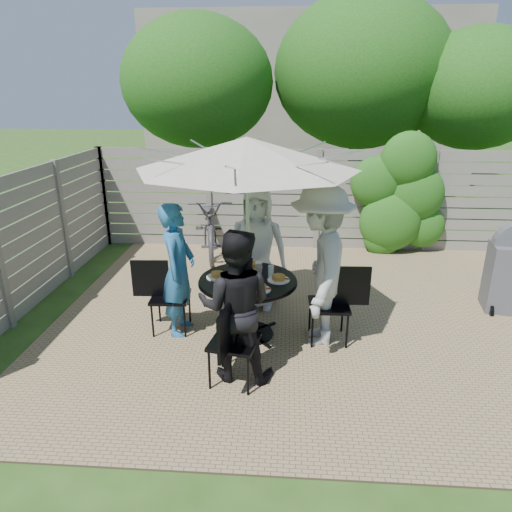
# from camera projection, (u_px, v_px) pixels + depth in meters

# --- Properties ---
(backyard_envelope) EXTENTS (60.00, 60.00, 5.00)m
(backyard_envelope) POSITION_uv_depth(u_px,v_px,m) (309.00, 97.00, 14.57)
(backyard_envelope) COLOR #294816
(backyard_envelope) RESTS_ON ground
(patio_table) EXTENTS (1.20, 1.20, 0.74)m
(patio_table) POSITION_uv_depth(u_px,v_px,m) (248.00, 297.00, 5.38)
(patio_table) COLOR black
(patio_table) RESTS_ON ground
(umbrella) EXTENTS (2.57, 2.57, 2.36)m
(umbrella) POSITION_uv_depth(u_px,v_px,m) (247.00, 153.00, 4.81)
(umbrella) COLOR silver
(umbrella) RESTS_ON ground
(chair_back) EXTENTS (0.46, 0.64, 0.85)m
(chair_back) POSITION_uv_depth(u_px,v_px,m) (258.00, 284.00, 6.37)
(chair_back) COLOR black
(chair_back) RESTS_ON ground
(person_back) EXTENTS (0.85, 0.58, 1.67)m
(person_back) POSITION_uv_depth(u_px,v_px,m) (257.00, 248.00, 6.05)
(person_back) COLOR silver
(person_back) RESTS_ON ground
(chair_left) EXTENTS (0.68, 0.47, 0.93)m
(chair_left) POSITION_uv_depth(u_px,v_px,m) (170.00, 310.00, 5.58)
(chair_left) COLOR black
(chair_left) RESTS_ON ground
(person_left) EXTENTS (0.42, 0.61, 1.62)m
(person_left) POSITION_uv_depth(u_px,v_px,m) (178.00, 270.00, 5.38)
(person_left) COLOR #24649D
(person_left) RESTS_ON ground
(chair_front) EXTENTS (0.53, 0.72, 0.95)m
(chair_front) POSITION_uv_depth(u_px,v_px,m) (234.00, 358.00, 4.56)
(chair_front) COLOR black
(chair_front) RESTS_ON ground
(person_front) EXTENTS (0.81, 0.65, 1.60)m
(person_front) POSITION_uv_depth(u_px,v_px,m) (236.00, 306.00, 4.51)
(person_front) COLOR black
(person_front) RESTS_ON ground
(chair_right) EXTENTS (0.69, 0.47, 0.95)m
(chair_right) POSITION_uv_depth(u_px,v_px,m) (329.00, 319.00, 5.35)
(chair_right) COLOR black
(chair_right) RESTS_ON ground
(person_right) EXTENTS (0.77, 1.26, 1.89)m
(person_right) POSITION_uv_depth(u_px,v_px,m) (320.00, 266.00, 5.14)
(person_right) COLOR #B8B7B3
(person_right) RESTS_ON ground
(plate_back) EXTENTS (0.26, 0.26, 0.06)m
(plate_back) POSITION_uv_depth(u_px,v_px,m) (252.00, 266.00, 5.63)
(plate_back) COLOR white
(plate_back) RESTS_ON patio_table
(plate_left) EXTENTS (0.26, 0.26, 0.06)m
(plate_left) POSITION_uv_depth(u_px,v_px,m) (217.00, 276.00, 5.34)
(plate_left) COLOR white
(plate_left) RESTS_ON patio_table
(plate_front) EXTENTS (0.26, 0.26, 0.06)m
(plate_front) POSITION_uv_depth(u_px,v_px,m) (243.00, 290.00, 4.96)
(plate_front) COLOR white
(plate_front) RESTS_ON patio_table
(plate_right) EXTENTS (0.26, 0.26, 0.06)m
(plate_right) POSITION_uv_depth(u_px,v_px,m) (279.00, 279.00, 5.25)
(plate_right) COLOR white
(plate_right) RESTS_ON patio_table
(plate_extra) EXTENTS (0.24, 0.24, 0.06)m
(plate_extra) POSITION_uv_depth(u_px,v_px,m) (260.00, 288.00, 5.00)
(plate_extra) COLOR white
(plate_extra) RESTS_ON patio_table
(glass_back) EXTENTS (0.07, 0.07, 0.14)m
(glass_back) POSITION_uv_depth(u_px,v_px,m) (242.00, 265.00, 5.54)
(glass_back) COLOR silver
(glass_back) RESTS_ON patio_table
(glass_front) EXTENTS (0.07, 0.07, 0.14)m
(glass_front) POSITION_uv_depth(u_px,v_px,m) (254.00, 283.00, 5.03)
(glass_front) COLOR silver
(glass_front) RESTS_ON patio_table
(glass_right) EXTENTS (0.07, 0.07, 0.14)m
(glass_right) POSITION_uv_depth(u_px,v_px,m) (271.00, 271.00, 5.35)
(glass_right) COLOR silver
(glass_right) RESTS_ON patio_table
(syrup_jug) EXTENTS (0.09, 0.09, 0.16)m
(syrup_jug) POSITION_uv_depth(u_px,v_px,m) (243.00, 271.00, 5.33)
(syrup_jug) COLOR #59280C
(syrup_jug) RESTS_ON patio_table
(coffee_cup) EXTENTS (0.08, 0.08, 0.12)m
(coffee_cup) POSITION_uv_depth(u_px,v_px,m) (259.00, 268.00, 5.48)
(coffee_cup) COLOR #C6B293
(coffee_cup) RESTS_ON patio_table
(bicycle) EXTENTS (1.11, 2.17, 1.09)m
(bicycle) POSITION_uv_depth(u_px,v_px,m) (210.00, 224.00, 8.19)
(bicycle) COLOR #333338
(bicycle) RESTS_ON ground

